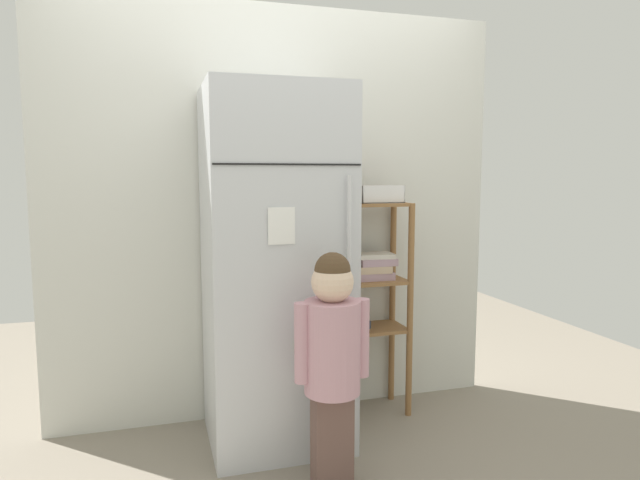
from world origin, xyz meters
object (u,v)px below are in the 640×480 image
refrigerator (275,268)px  pantry_shelf_unit (373,285)px  fruit_bin (379,196)px  child_standing (332,346)px

refrigerator → pantry_shelf_unit: refrigerator is taller
fruit_bin → refrigerator: bearing=-165.6°
child_standing → pantry_shelf_unit: 0.85m
fruit_bin → pantry_shelf_unit: bearing=142.1°
child_standing → fruit_bin: (0.50, 0.68, 0.63)m
refrigerator → child_standing: bearing=-75.0°
refrigerator → child_standing: (0.14, -0.52, -0.27)m
child_standing → fruit_bin: 1.05m
pantry_shelf_unit → child_standing: bearing=-124.2°
child_standing → pantry_shelf_unit: pantry_shelf_unit is taller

